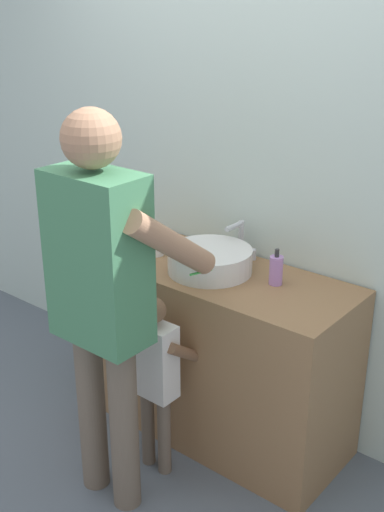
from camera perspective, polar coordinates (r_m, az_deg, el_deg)
The scene contains 9 objects.
ground_plane at distance 3.27m, azimuth -1.74°, elevation -16.96°, with size 14.00×14.00×0.00m, color slate.
back_wall at distance 3.10m, azimuth 5.57°, elevation 8.87°, with size 4.40×0.08×2.70m.
vanity_cabinet at distance 3.21m, azimuth 1.71°, elevation -8.33°, with size 1.37×0.54×0.86m, color olive.
sink_basin at distance 2.97m, azimuth 1.59°, elevation -0.35°, with size 0.39×0.39×0.11m.
faucet at distance 3.14m, azimuth 4.19°, elevation 1.33°, with size 0.18×0.14×0.18m.
toothbrush_cup at distance 3.17m, azimuth -3.14°, elevation 0.96°, with size 0.07×0.07×0.21m.
soap_bottle at distance 2.87m, azimuth 7.39°, elevation -1.22°, with size 0.06×0.06×0.17m.
child_toddler at distance 2.90m, azimuth -3.20°, elevation -9.92°, with size 0.27×0.27×0.87m.
adult_parent at distance 2.54m, azimuth -7.84°, elevation -2.33°, with size 0.52×0.55×1.69m.
Camera 1 is at (1.67, -1.90, 2.07)m, focal length 45.57 mm.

